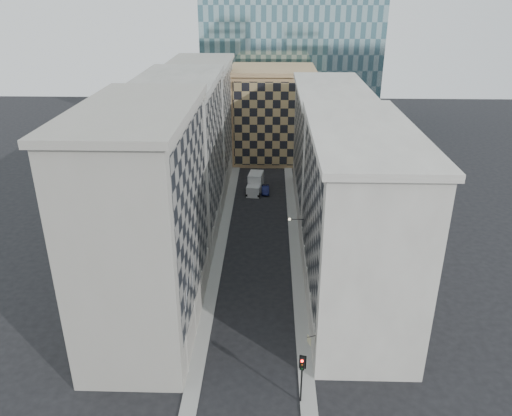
# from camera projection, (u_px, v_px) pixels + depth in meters

# --- Properties ---
(ground) EXTENTS (260.00, 260.00, 0.00)m
(ground) POSITION_uv_depth(u_px,v_px,m) (250.00, 395.00, 45.01)
(ground) COLOR black
(ground) RESTS_ON ground
(sidewalk_west) EXTENTS (1.50, 100.00, 0.15)m
(sidewalk_west) POSITION_uv_depth(u_px,v_px,m) (222.00, 239.00, 72.49)
(sidewalk_west) COLOR gray
(sidewalk_west) RESTS_ON ground
(sidewalk_east) EXTENTS (1.50, 100.00, 0.15)m
(sidewalk_east) POSITION_uv_depth(u_px,v_px,m) (294.00, 240.00, 72.21)
(sidewalk_east) COLOR gray
(sidewalk_east) RESTS_ON ground
(bldg_left_a) EXTENTS (10.80, 22.80, 23.70)m
(bldg_left_a) POSITION_uv_depth(u_px,v_px,m) (146.00, 222.00, 50.51)
(bldg_left_a) COLOR gray
(bldg_left_a) RESTS_ON ground
(bldg_left_b) EXTENTS (10.80, 22.80, 22.70)m
(bldg_left_b) POSITION_uv_depth(u_px,v_px,m) (182.00, 158.00, 70.78)
(bldg_left_b) COLOR gray
(bldg_left_b) RESTS_ON ground
(bldg_left_c) EXTENTS (10.80, 22.80, 21.70)m
(bldg_left_c) POSITION_uv_depth(u_px,v_px,m) (202.00, 123.00, 91.06)
(bldg_left_c) COLOR gray
(bldg_left_c) RESTS_ON ground
(bldg_right_a) EXTENTS (10.80, 26.80, 20.70)m
(bldg_right_a) POSITION_uv_depth(u_px,v_px,m) (355.00, 221.00, 54.18)
(bldg_right_a) COLOR #AFA9A0
(bldg_right_a) RESTS_ON ground
(bldg_right_b) EXTENTS (10.80, 28.80, 19.70)m
(bldg_right_b) POSITION_uv_depth(u_px,v_px,m) (329.00, 150.00, 79.01)
(bldg_right_b) COLOR #AFA9A0
(bldg_right_b) RESTS_ON ground
(tan_block) EXTENTS (16.80, 14.80, 18.80)m
(tan_block) POSITION_uv_depth(u_px,v_px,m) (273.00, 114.00, 103.04)
(tan_block) COLOR tan
(tan_block) RESTS_ON ground
(church_tower) EXTENTS (7.20, 7.20, 51.50)m
(church_tower) POSITION_uv_depth(u_px,v_px,m) (264.00, 19.00, 108.81)
(church_tower) COLOR #2F2824
(church_tower) RESTS_ON ground
(flagpoles_left) EXTENTS (0.10, 6.33, 2.33)m
(flagpoles_left) POSITION_uv_depth(u_px,v_px,m) (190.00, 282.00, 47.37)
(flagpoles_left) COLOR gray
(flagpoles_left) RESTS_ON ground
(bracket_lamp) EXTENTS (1.98, 0.36, 0.36)m
(bracket_lamp) POSITION_uv_depth(u_px,v_px,m) (291.00, 219.00, 64.25)
(bracket_lamp) COLOR black
(bracket_lamp) RESTS_ON ground
(traffic_light) EXTENTS (0.61, 0.58, 4.89)m
(traffic_light) POSITION_uv_depth(u_px,v_px,m) (302.00, 370.00, 42.73)
(traffic_light) COLOR black
(traffic_light) RESTS_ON sidewalk_east
(box_truck) EXTENTS (3.06, 6.12, 3.23)m
(box_truck) POSITION_uv_depth(u_px,v_px,m) (255.00, 184.00, 88.74)
(box_truck) COLOR silver
(box_truck) RESTS_ON ground
(dark_car) EXTENTS (1.41, 3.84, 1.26)m
(dark_car) POSITION_uv_depth(u_px,v_px,m) (265.00, 190.00, 88.45)
(dark_car) COLOR #10153D
(dark_car) RESTS_ON ground
(shop_sign) EXTENTS (0.86, 0.75, 0.86)m
(shop_sign) POSITION_uv_depth(u_px,v_px,m) (309.00, 340.00, 46.03)
(shop_sign) COLOR black
(shop_sign) RESTS_ON ground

